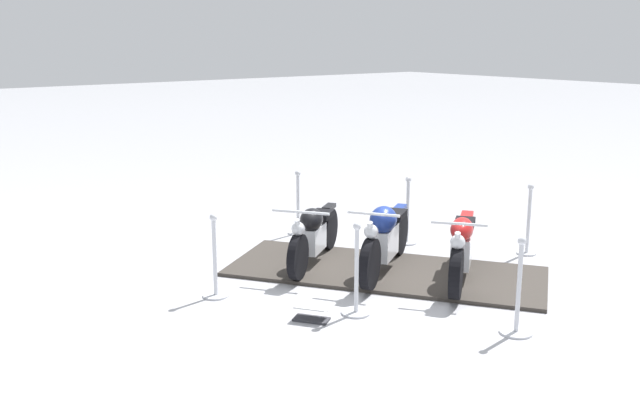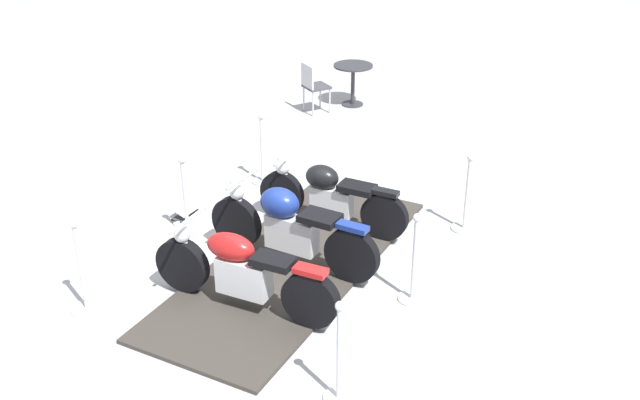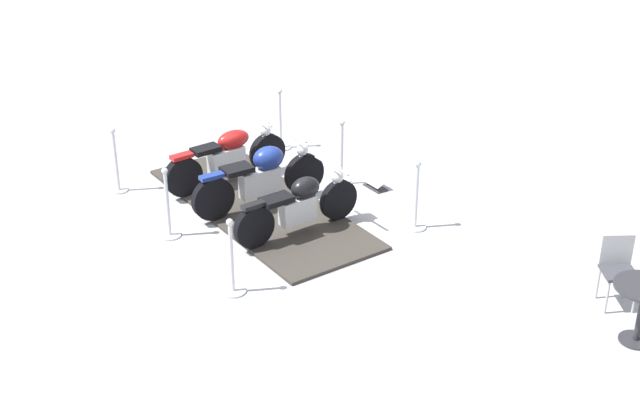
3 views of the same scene
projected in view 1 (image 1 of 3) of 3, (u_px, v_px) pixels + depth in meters
The scene contains 12 objects.
ground_plane at pixel (385, 273), 9.56m from camera, with size 80.00×80.00×0.00m, color #B2B2B7.
display_platform at pixel (385, 271), 9.55m from camera, with size 4.22×1.65×0.05m, color #38332D.
motorcycle_black at pixel (314, 233), 9.72m from camera, with size 1.31×1.72×0.89m.
motorcycle_navy at pixel (385, 236), 9.40m from camera, with size 1.29×1.92×0.95m.
motorcycle_maroon at pixel (462, 246), 9.11m from camera, with size 1.41×1.82×0.92m.
stanchion_left_front at pixel (298, 214), 11.41m from camera, with size 0.33×0.33×1.05m.
stanchion_right_mid at pixel (356, 286), 8.09m from camera, with size 0.34×0.34×1.09m.
stanchion_right_front at pixel (215, 270), 8.63m from camera, with size 0.32×0.32×1.05m.
stanchion_right_rear at pixel (518, 305), 7.55m from camera, with size 0.36×0.36×1.09m.
stanchion_left_mid at pixel (407, 221), 10.87m from camera, with size 0.32×0.32×1.06m.
stanchion_left_rear at pixel (528, 229), 10.32m from camera, with size 0.28×0.28×1.06m.
info_placard at pixel (311, 316), 7.96m from camera, with size 0.44×0.39×0.17m.
Camera 1 is at (6.66, -6.24, 3.13)m, focal length 39.53 mm.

